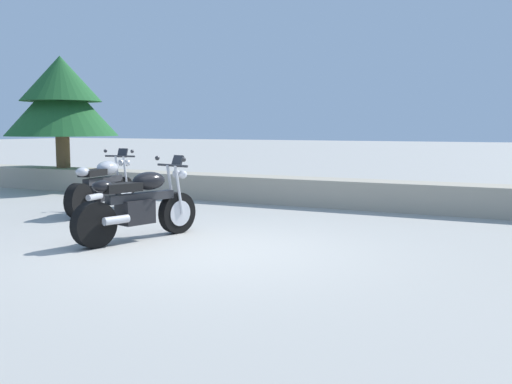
# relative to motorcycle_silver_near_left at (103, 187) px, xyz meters

# --- Properties ---
(ground_plane) EXTENTS (120.00, 120.00, 0.00)m
(ground_plane) POSITION_rel_motorcycle_silver_near_left_xyz_m (3.56, -2.05, -0.49)
(ground_plane) COLOR #A3A099
(stone_wall) EXTENTS (36.00, 0.80, 0.55)m
(stone_wall) POSITION_rel_motorcycle_silver_near_left_xyz_m (3.56, 2.75, -0.21)
(stone_wall) COLOR #A89E89
(stone_wall) RESTS_ON ground
(motorcycle_silver_near_left) EXTENTS (0.71, 2.06, 1.18)m
(motorcycle_silver_near_left) POSITION_rel_motorcycle_silver_near_left_xyz_m (0.00, 0.00, 0.00)
(motorcycle_silver_near_left) COLOR black
(motorcycle_silver_near_left) RESTS_ON ground
(motorcycle_black_centre) EXTENTS (0.86, 2.03, 1.18)m
(motorcycle_black_centre) POSITION_rel_motorcycle_silver_near_left_xyz_m (2.26, -1.85, 0.00)
(motorcycle_black_centre) COLOR black
(motorcycle_black_centre) RESTS_ON ground
(pine_tree_far_left) EXTENTS (2.84, 2.84, 2.85)m
(pine_tree_far_left) POSITION_rel_motorcycle_silver_near_left_xyz_m (-3.80, 2.89, 1.85)
(pine_tree_far_left) COLOR brown
(pine_tree_far_left) RESTS_ON stone_wall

